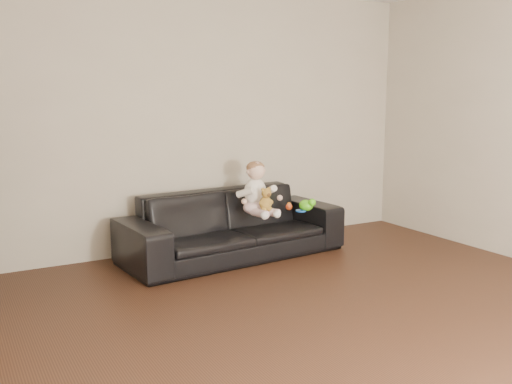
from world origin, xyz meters
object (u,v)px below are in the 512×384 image
sofa (233,225)px  baby (257,191)px  toy_green (306,205)px  toy_blue_disc (301,211)px  toy_rattle (289,207)px  teddy_bear (266,200)px

sofa → baby: 0.40m
toy_green → toy_blue_disc: size_ratio=1.53×
toy_rattle → sofa: bearing=171.9°
sofa → toy_green: (0.72, -0.19, 0.15)m
toy_green → toy_blue_disc: bearing=179.3°
baby → toy_blue_disc: baby is taller
baby → toy_blue_disc: (0.46, -0.07, -0.22)m
sofa → baby: baby is taller
sofa → toy_blue_disc: 0.69m
toy_green → toy_rattle: bearing=140.4°
baby → teddy_bear: size_ratio=2.33×
teddy_bear → toy_green: 0.53m
sofa → toy_blue_disc: sofa is taller
sofa → toy_green: 0.76m
toy_rattle → toy_blue_disc: toy_rattle is taller
teddy_bear → toy_blue_disc: (0.45, 0.08, -0.16)m
teddy_bear → toy_blue_disc: teddy_bear is taller
sofa → baby: bearing=-35.3°
baby → teddy_bear: bearing=-99.3°
teddy_bear → toy_green: (0.51, 0.08, -0.12)m
baby → teddy_bear: 0.17m
toy_green → toy_rattle: (-0.13, 0.11, -0.02)m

